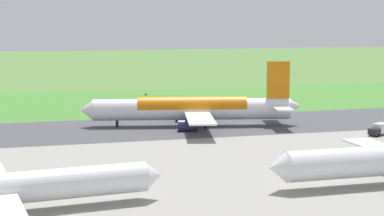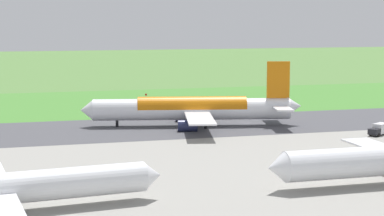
% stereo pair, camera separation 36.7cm
% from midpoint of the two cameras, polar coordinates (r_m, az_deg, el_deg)
% --- Properties ---
extents(ground_plane, '(800.00, 800.00, 0.00)m').
position_cam_midpoint_polar(ground_plane, '(167.06, 4.71, -1.35)').
color(ground_plane, '#547F3D').
extents(runway_asphalt, '(600.00, 33.57, 0.06)m').
position_cam_midpoint_polar(runway_asphalt, '(167.05, 4.71, -1.34)').
color(runway_asphalt, '#47474C').
rests_on(runway_asphalt, ground).
extents(grass_verge_foreground, '(600.00, 80.00, 0.04)m').
position_cam_midpoint_polar(grass_verge_foreground, '(210.41, 0.38, 0.54)').
color(grass_verge_foreground, '#478534').
rests_on(grass_verge_foreground, ground).
extents(airliner_main, '(53.75, 44.29, 15.88)m').
position_cam_midpoint_polar(airliner_main, '(162.06, 0.07, -0.05)').
color(airliner_main, white).
rests_on(airliner_main, ground).
extents(airliner_parked_far, '(45.09, 36.97, 13.16)m').
position_cam_midpoint_polar(airliner_parked_far, '(93.03, -16.21, -6.65)').
color(airliner_parked_far, white).
rests_on(airliner_parked_far, ground).
extents(service_truck_baggage, '(6.15, 4.83, 2.65)m').
position_cam_midpoint_polar(service_truck_baggage, '(155.75, 15.68, -1.75)').
color(service_truck_baggage, black).
rests_on(service_truck_baggage, ground).
extents(no_stopping_sign, '(0.60, 0.10, 2.68)m').
position_cam_midpoint_polar(no_stopping_sign, '(209.98, -4.04, 0.94)').
color(no_stopping_sign, slate).
rests_on(no_stopping_sign, ground).
extents(traffic_cone_orange, '(0.40, 0.40, 0.55)m').
position_cam_midpoint_polar(traffic_cone_orange, '(209.82, -5.03, 0.56)').
color(traffic_cone_orange, orange).
rests_on(traffic_cone_orange, ground).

